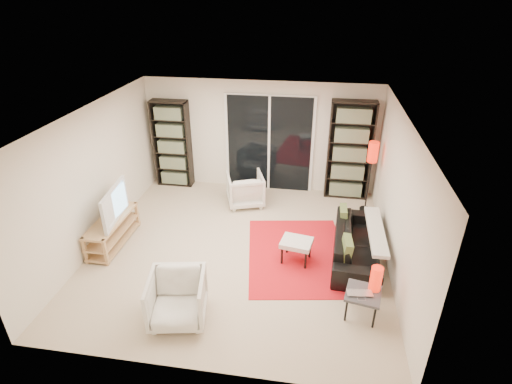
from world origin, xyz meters
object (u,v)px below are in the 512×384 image
sofa (357,243)px  side_table (363,295)px  armchair_back (245,189)px  ottoman (296,244)px  bookshelf_left (172,144)px  armchair_front (177,299)px  tv_stand (113,231)px  floor_lamp (372,159)px  bookshelf_right (349,151)px

sofa → side_table: sofa is taller
armchair_back → ottoman: bearing=104.4°
side_table → bookshelf_left: bearing=137.6°
sofa → armchair_front: size_ratio=2.48×
bookshelf_left → tv_stand: size_ratio=1.49×
sofa → ottoman: 1.03m
tv_stand → floor_lamp: floor_lamp is taller
armchair_front → ottoman: bearing=35.5°
sofa → side_table: (-0.01, -1.35, 0.08)m
armchair_back → armchair_front: bearing=65.6°
side_table → floor_lamp: floor_lamp is taller
bookshelf_left → floor_lamp: bookshelf_left is taller
tv_stand → ottoman: bearing=-0.2°
sofa → armchair_front: 3.09m
bookshelf_right → floor_lamp: size_ratio=1.43×
ottoman → armchair_back: bearing=123.3°
floor_lamp → armchair_back: bearing=-177.1°
armchair_back → floor_lamp: (2.48, 0.13, 0.80)m
armchair_front → side_table: size_ratio=1.41×
ottoman → floor_lamp: floor_lamp is taller
tv_stand → side_table: bearing=-14.7°
armchair_back → bookshelf_right: bearing=179.3°
armchair_front → floor_lamp: (2.80, 3.49, 0.78)m
bookshelf_left → sofa: bookshelf_left is taller
tv_stand → sofa: 4.24m
bookshelf_right → floor_lamp: bearing=-55.2°
bookshelf_right → tv_stand: size_ratio=1.60×
tv_stand → armchair_front: 2.33m
ottoman → floor_lamp: bearing=56.2°
floor_lamp → ottoman: bearing=-123.8°
armchair_back → sofa: bearing=125.7°
bookshelf_right → ottoman: bookshelf_right is taller
sofa → armchair_back: 2.68m
tv_stand → armchair_back: 2.73m
bookshelf_left → floor_lamp: size_ratio=1.32×
tv_stand → side_table: (4.22, -1.11, 0.09)m
bookshelf_right → floor_lamp: bookshelf_right is taller
ottoman → bookshelf_right: bearing=70.1°
armchair_back → armchair_front: 3.38m
side_table → ottoman: bearing=131.9°
bookshelf_left → ottoman: 3.91m
bookshelf_left → armchair_back: bearing=-21.4°
sofa → armchair_front: armchair_front is taller
ottoman → bookshelf_left: bearing=139.7°
tv_stand → armchair_front: armchair_front is taller
bookshelf_left → armchair_front: bookshelf_left is taller
bookshelf_left → sofa: size_ratio=1.02×
bookshelf_right → tv_stand: (-4.14, -2.48, -0.79)m
sofa → armchair_front: bearing=129.6°
bookshelf_right → ottoman: 2.75m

